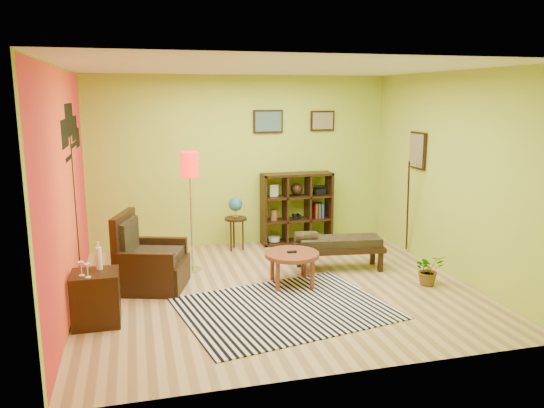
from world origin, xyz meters
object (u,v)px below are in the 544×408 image
object	(u,v)px
floor_lamp	(190,175)
bench	(337,244)
cube_shelf	(297,208)
armchair	(148,265)
side_cabinet	(96,298)
potted_plant	(428,273)
globe_table	(236,210)
coffee_table	(292,257)

from	to	relation	value
floor_lamp	bench	world-z (taller)	floor_lamp
floor_lamp	cube_shelf	xyz separation A→B (m)	(1.90, 1.04, -0.79)
armchair	bench	bearing A→B (deg)	1.40
side_cabinet	floor_lamp	xyz separation A→B (m)	(1.22, 1.56, 1.08)
potted_plant	bench	bearing A→B (deg)	136.09
floor_lamp	globe_table	xyz separation A→B (m)	(0.80, 0.87, -0.73)
potted_plant	coffee_table	bearing A→B (deg)	165.19
globe_table	potted_plant	world-z (taller)	globe_table
coffee_table	cube_shelf	bearing A→B (deg)	70.67
coffee_table	potted_plant	world-z (taller)	coffee_table
floor_lamp	cube_shelf	distance (m)	2.30
armchair	cube_shelf	bearing A→B (deg)	31.98
globe_table	cube_shelf	xyz separation A→B (m)	(1.10, 0.16, -0.06)
coffee_table	side_cabinet	xyz separation A→B (m)	(-2.43, -0.64, -0.08)
armchair	potted_plant	world-z (taller)	armchair
cube_shelf	potted_plant	size ratio (longest dim) A/B	2.85
globe_table	coffee_table	bearing A→B (deg)	-77.05
side_cabinet	floor_lamp	size ratio (longest dim) A/B	0.53
globe_table	potted_plant	bearing A→B (deg)	-46.13
side_cabinet	potted_plant	xyz separation A→B (m)	(4.18, 0.18, -0.14)
side_cabinet	potted_plant	world-z (taller)	side_cabinet
globe_table	cube_shelf	bearing A→B (deg)	8.55
armchair	bench	size ratio (longest dim) A/B	0.78
side_cabinet	armchair	bearing A→B (deg)	59.97
floor_lamp	bench	size ratio (longest dim) A/B	1.31
globe_table	bench	world-z (taller)	globe_table
armchair	globe_table	world-z (taller)	armchair
bench	potted_plant	size ratio (longest dim) A/B	3.10
cube_shelf	globe_table	bearing A→B (deg)	-171.45
cube_shelf	bench	distance (m)	1.53
side_cabinet	bench	distance (m)	3.42
floor_lamp	coffee_table	bearing A→B (deg)	-37.14
armchair	potted_plant	bearing A→B (deg)	-13.18
armchair	floor_lamp	size ratio (longest dim) A/B	0.59
bench	potted_plant	world-z (taller)	bench
globe_table	armchair	bearing A→B (deg)	-135.33
side_cabinet	coffee_table	bearing A→B (deg)	14.86
floor_lamp	globe_table	distance (m)	1.39
coffee_table	globe_table	bearing A→B (deg)	102.95
side_cabinet	cube_shelf	distance (m)	4.07
coffee_table	floor_lamp	bearing A→B (deg)	142.86
side_cabinet	bench	bearing A→B (deg)	18.53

